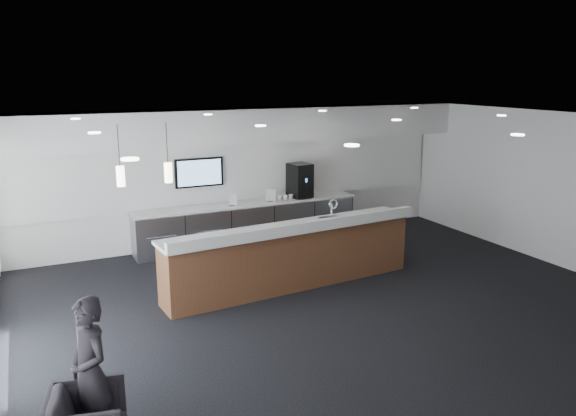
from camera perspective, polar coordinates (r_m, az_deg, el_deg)
name	(u,v)px	position (r m, az deg, el deg)	size (l,w,h in m)	color
ground	(329,302)	(9.48, 4.20, -9.55)	(10.00, 10.00, 0.00)	black
ceiling	(332,121)	(8.75, 4.54, 8.84)	(10.00, 8.00, 0.02)	black
back_wall	(242,175)	(12.54, -4.73, 3.35)	(10.00, 0.02, 3.00)	silver
right_wall	(551,188)	(12.22, 25.19, 1.83)	(0.02, 8.00, 3.00)	silver
soffit_bulkhead	(248,125)	(11.98, -4.07, 8.43)	(10.00, 0.90, 0.70)	silver
alcove_panel	(242,171)	(12.50, -4.69, 3.78)	(9.80, 0.06, 1.40)	silver
back_credenza	(248,223)	(12.44, -4.05, -1.55)	(5.06, 0.66, 0.95)	#92959A
wall_tv	(199,172)	(12.12, -9.02, 3.59)	(1.05, 0.08, 0.62)	black
pendant_left	(168,172)	(8.70, -12.14, 3.58)	(0.12, 0.12, 0.30)	#FFF0C6
pendant_right	(120,176)	(8.57, -16.69, 3.16)	(0.12, 0.12, 0.30)	#FFF0C6
ceiling_can_lights	(332,123)	(8.75, 4.54, 8.64)	(7.00, 5.00, 0.02)	silver
service_counter	(292,255)	(9.95, 0.38, -4.81)	(4.80, 1.17, 1.49)	#5A311E
coffee_machine	(300,180)	(12.76, 1.20, 2.82)	(0.51, 0.61, 0.77)	black
info_sign_left	(233,200)	(12.05, -5.59, 0.80)	(0.17, 0.02, 0.23)	white
info_sign_right	(271,195)	(12.38, -1.73, 1.30)	(0.20, 0.02, 0.27)	white
lounge_guest	(90,372)	(6.21, -19.47, -15.41)	(0.58, 0.38, 1.57)	black
cup_0	(302,195)	(12.76, 1.41, 1.28)	(0.11, 0.11, 0.10)	white
cup_1	(296,196)	(12.70, 0.85, 1.22)	(0.11, 0.11, 0.10)	white
cup_2	(291,197)	(12.64, 0.28, 1.16)	(0.11, 0.11, 0.10)	white
cup_3	(285,197)	(12.58, -0.30, 1.11)	(0.11, 0.11, 0.10)	white
cup_4	(279,198)	(12.52, -0.88, 1.05)	(0.11, 0.11, 0.10)	white
cup_5	(274,198)	(12.47, -1.46, 0.99)	(0.11, 0.11, 0.10)	white
cup_6	(268,199)	(12.41, -2.05, 0.93)	(0.11, 0.11, 0.10)	white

